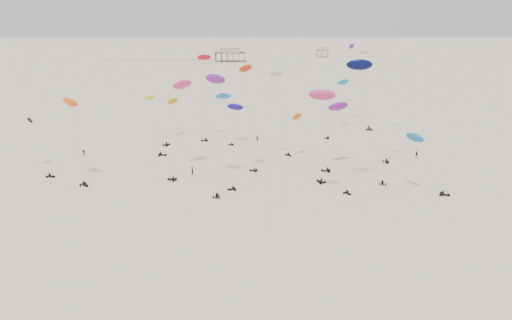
{
  "coord_description": "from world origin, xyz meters",
  "views": [
    {
      "loc": [
        -2.99,
        -6.76,
        35.89
      ],
      "look_at": [
        0.0,
        88.0,
        7.0
      ],
      "focal_mm": 35.0,
      "sensor_mm": 36.0,
      "label": 1
    }
  ],
  "objects_px": {
    "pavilion_small": "(322,53)",
    "rig_4": "(73,117)",
    "rig_0": "(280,99)",
    "spectator_0": "(193,174)",
    "rig_9": "(306,132)",
    "pavilion_main": "(230,55)"
  },
  "relations": [
    {
      "from": "pavilion_main",
      "to": "spectator_0",
      "type": "distance_m",
      "value": 249.8
    },
    {
      "from": "rig_0",
      "to": "spectator_0",
      "type": "bearing_deg",
      "value": 2.71
    },
    {
      "from": "pavilion_small",
      "to": "spectator_0",
      "type": "distance_m",
      "value": 289.37
    },
    {
      "from": "pavilion_main",
      "to": "rig_0",
      "type": "bearing_deg",
      "value": -85.92
    },
    {
      "from": "pavilion_main",
      "to": "spectator_0",
      "type": "xyz_separation_m",
      "value": [
        -3.96,
        -249.74,
        -4.22
      ]
    },
    {
      "from": "pavilion_main",
      "to": "pavilion_small",
      "type": "distance_m",
      "value": 76.16
    },
    {
      "from": "pavilion_small",
      "to": "spectator_0",
      "type": "xyz_separation_m",
      "value": [
        -73.96,
        -279.74,
        -3.49
      ]
    },
    {
      "from": "pavilion_small",
      "to": "rig_4",
      "type": "bearing_deg",
      "value": -109.32
    },
    {
      "from": "rig_9",
      "to": "pavilion_main",
      "type": "bearing_deg",
      "value": 19.72
    },
    {
      "from": "pavilion_small",
      "to": "rig_0",
      "type": "bearing_deg",
      "value": -101.36
    },
    {
      "from": "rig_4",
      "to": "rig_9",
      "type": "bearing_deg",
      "value": 143.7
    },
    {
      "from": "spectator_0",
      "to": "rig_0",
      "type": "bearing_deg",
      "value": -86.32
    },
    {
      "from": "pavilion_small",
      "to": "rig_0",
      "type": "distance_m",
      "value": 270.5
    },
    {
      "from": "pavilion_main",
      "to": "rig_9",
      "type": "height_order",
      "value": "rig_9"
    },
    {
      "from": "rig_0",
      "to": "spectator_0",
      "type": "distance_m",
      "value": 29.3
    },
    {
      "from": "rig_0",
      "to": "pavilion_main",
      "type": "bearing_deg",
      "value": -118.67
    },
    {
      "from": "pavilion_small",
      "to": "rig_9",
      "type": "bearing_deg",
      "value": -99.92
    },
    {
      "from": "pavilion_small",
      "to": "rig_4",
      "type": "height_order",
      "value": "rig_4"
    },
    {
      "from": "pavilion_small",
      "to": "spectator_0",
      "type": "relative_size",
      "value": 3.98
    },
    {
      "from": "pavilion_small",
      "to": "rig_9",
      "type": "relative_size",
      "value": 0.52
    },
    {
      "from": "rig_4",
      "to": "rig_9",
      "type": "relative_size",
      "value": 1.05
    },
    {
      "from": "pavilion_main",
      "to": "pavilion_small",
      "type": "height_order",
      "value": "pavilion_main"
    }
  ]
}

